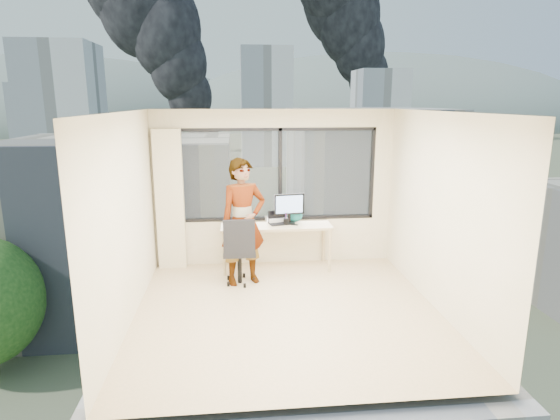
{
  "coord_description": "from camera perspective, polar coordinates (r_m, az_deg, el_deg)",
  "views": [
    {
      "loc": [
        -0.66,
        -5.68,
        2.73
      ],
      "look_at": [
        0.0,
        1.0,
        1.15
      ],
      "focal_mm": 29.89,
      "sensor_mm": 36.0,
      "label": 1
    }
  ],
  "objects": [
    {
      "name": "floor",
      "position": [
        6.34,
        0.91,
        -12.27
      ],
      "size": [
        4.0,
        4.0,
        0.01
      ],
      "primitive_type": "cube",
      "color": "#D1B188",
      "rests_on": "ground"
    },
    {
      "name": "ceiling",
      "position": [
        5.72,
        1.0,
        11.93
      ],
      "size": [
        4.0,
        4.0,
        0.01
      ],
      "primitive_type": "cube",
      "color": "white",
      "rests_on": "ground"
    },
    {
      "name": "wall_front",
      "position": [
        4.01,
        4.25,
        -7.72
      ],
      "size": [
        4.0,
        0.01,
        2.6
      ],
      "primitive_type": "cube",
      "color": "beige",
      "rests_on": "ground"
    },
    {
      "name": "wall_left",
      "position": [
        6.01,
        -18.35,
        -1.21
      ],
      "size": [
        0.01,
        4.0,
        2.6
      ],
      "primitive_type": "cube",
      "color": "beige",
      "rests_on": "ground"
    },
    {
      "name": "wall_right",
      "position": [
        6.44,
        18.93,
        -0.33
      ],
      "size": [
        0.01,
        4.0,
        2.6
      ],
      "primitive_type": "cube",
      "color": "beige",
      "rests_on": "ground"
    },
    {
      "name": "window_wall",
      "position": [
        7.81,
        -0.36,
        4.36
      ],
      "size": [
        3.3,
        0.16,
        1.55
      ],
      "primitive_type": null,
      "color": "black",
      "rests_on": "ground"
    },
    {
      "name": "curtain",
      "position": [
        7.8,
        -13.33,
        1.19
      ],
      "size": [
        0.45,
        0.14,
        2.3
      ],
      "primitive_type": "cube",
      "color": "beige",
      "rests_on": "floor"
    },
    {
      "name": "desk",
      "position": [
        7.74,
        -0.48,
        -4.47
      ],
      "size": [
        1.8,
        0.6,
        0.75
      ],
      "primitive_type": "cube",
      "color": "tan",
      "rests_on": "floor"
    },
    {
      "name": "chair",
      "position": [
        7.1,
        -5.0,
        -4.81
      ],
      "size": [
        0.55,
        0.55,
        1.07
      ],
      "primitive_type": null,
      "rotation": [
        0.0,
        0.0,
        0.0
      ],
      "color": "black",
      "rests_on": "floor"
    },
    {
      "name": "person",
      "position": [
        7.0,
        -4.51,
        -1.47
      ],
      "size": [
        0.81,
        0.66,
        1.92
      ],
      "primitive_type": "imported",
      "rotation": [
        0.0,
        0.0,
        0.34
      ],
      "color": "#2D2D33",
      "rests_on": "floor"
    },
    {
      "name": "monitor",
      "position": [
        7.65,
        1.13,
        0.19
      ],
      "size": [
        0.52,
        0.19,
        0.51
      ],
      "primitive_type": null,
      "rotation": [
        0.0,
        0.0,
        0.15
      ],
      "color": "black",
      "rests_on": "desk"
    },
    {
      "name": "game_console",
      "position": [
        7.83,
        -0.45,
        -1.12
      ],
      "size": [
        0.38,
        0.34,
        0.08
      ],
      "primitive_type": "cube",
      "rotation": [
        0.0,
        0.0,
        0.24
      ],
      "color": "white",
      "rests_on": "desk"
    },
    {
      "name": "laptop",
      "position": [
        7.63,
        -0.16,
        -1.04
      ],
      "size": [
        0.36,
        0.38,
        0.19
      ],
      "primitive_type": null,
      "rotation": [
        0.0,
        0.0,
        0.23
      ],
      "color": "black",
      "rests_on": "desk"
    },
    {
      "name": "cellphone",
      "position": [
        7.61,
        1.79,
        -1.8
      ],
      "size": [
        0.12,
        0.08,
        0.01
      ],
      "primitive_type": "cube",
      "rotation": [
        0.0,
        0.0,
        -0.31
      ],
      "color": "black",
      "rests_on": "desk"
    },
    {
      "name": "pen_cup",
      "position": [
        7.62,
        0.74,
        -1.42
      ],
      "size": [
        0.1,
        0.1,
        0.11
      ],
      "primitive_type": "cylinder",
      "rotation": [
        0.0,
        0.0,
        -0.24
      ],
      "color": "black",
      "rests_on": "desk"
    },
    {
      "name": "handbag",
      "position": [
        7.79,
        1.81,
        -0.72
      ],
      "size": [
        0.27,
        0.14,
        0.2
      ],
      "primitive_type": "ellipsoid",
      "rotation": [
        0.0,
        0.0,
        -0.03
      ],
      "color": "#0C4D49",
      "rests_on": "desk"
    },
    {
      "name": "exterior_ground",
      "position": [
        126.79,
        -5.31,
        5.61
      ],
      "size": [
        400.0,
        400.0,
        0.04
      ],
      "primitive_type": "cube",
      "color": "#515B3D",
      "rests_on": "ground"
    },
    {
      "name": "near_bldg_a",
      "position": [
        37.92,
        -18.15,
        -2.3
      ],
      "size": [
        16.0,
        12.0,
        14.0
      ],
      "primitive_type": "cube",
      "color": "beige",
      "rests_on": "exterior_ground"
    },
    {
      "name": "near_bldg_b",
      "position": [
        46.31,
        10.34,
        2.17
      ],
      "size": [
        14.0,
        13.0,
        16.0
      ],
      "primitive_type": "cube",
      "color": "silver",
      "rests_on": "exterior_ground"
    },
    {
      "name": "far_tower_a",
      "position": [
        106.41,
        -24.91,
        10.58
      ],
      "size": [
        14.0,
        14.0,
        28.0
      ],
      "primitive_type": "cube",
      "color": "silver",
      "rests_on": "exterior_ground"
    },
    {
      "name": "far_tower_b",
      "position": [
        125.99,
        -1.73,
        12.46
      ],
      "size": [
        13.0,
        13.0,
        30.0
      ],
      "primitive_type": "cube",
      "color": "silver",
      "rests_on": "exterior_ground"
    },
    {
      "name": "far_tower_c",
      "position": [
        152.72,
        12.01,
        11.57
      ],
      "size": [
        15.0,
        15.0,
        26.0
      ],
      "primitive_type": "cube",
      "color": "silver",
      "rests_on": "exterior_ground"
    },
    {
      "name": "far_tower_d",
      "position": [
        166.71,
        -26.91,
        9.88
      ],
      "size": [
        16.0,
        14.0,
        22.0
      ],
      "primitive_type": "cube",
      "color": "silver",
      "rests_on": "exterior_ground"
    },
    {
      "name": "hill_a",
      "position": [
        347.26,
        -26.08,
        9.17
      ],
      "size": [
        288.0,
        216.0,
        90.0
      ],
      "primitive_type": "ellipsoid",
      "color": "slate",
      "rests_on": "exterior_ground"
    },
    {
      "name": "hill_b",
      "position": [
        341.29,
        11.71,
        10.17
      ],
      "size": [
        300.0,
        220.0,
        96.0
      ],
      "primitive_type": "ellipsoid",
      "color": "slate",
      "rests_on": "exterior_ground"
    },
    {
      "name": "tree_b",
      "position": [
        27.06,
        5.04,
        -13.68
      ],
      "size": [
        7.6,
        7.6,
        9.0
      ],
      "primitive_type": null,
      "color": "#204717",
      "rests_on": "exterior_ground"
    },
    {
      "name": "tree_c",
      "position": [
        52.33,
        20.2,
        -0.53
      ],
      "size": [
        8.4,
        8.4,
        10.0
      ],
      "primitive_type": null,
      "color": "#204717",
      "rests_on": "exterior_ground"
    },
    {
      "name": "smoke_plume_b",
      "position": [
        185.88,
        12.65,
        20.45
      ],
      "size": [
        30.0,
        18.0,
        70.0
      ],
      "primitive_type": null,
      "color": "black",
      "rests_on": "exterior_ground"
    }
  ]
}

